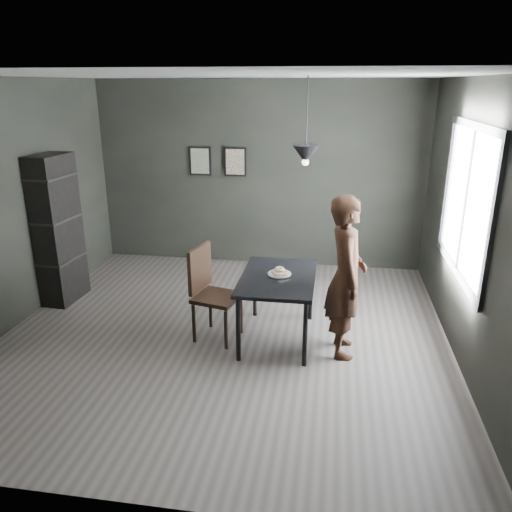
# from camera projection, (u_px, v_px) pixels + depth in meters

# --- Properties ---
(ground) EXTENTS (5.00, 5.00, 0.00)m
(ground) POSITION_uv_depth(u_px,v_px,m) (225.00, 334.00, 5.73)
(ground) COLOR #3D3834
(ground) RESTS_ON ground
(back_wall) EXTENTS (5.00, 0.10, 2.80)m
(back_wall) POSITION_uv_depth(u_px,v_px,m) (258.00, 175.00, 7.61)
(back_wall) COLOR black
(back_wall) RESTS_ON ground
(ceiling) EXTENTS (5.00, 5.00, 0.02)m
(ceiling) POSITION_uv_depth(u_px,v_px,m) (219.00, 75.00, 4.82)
(ceiling) COLOR silver
(ceiling) RESTS_ON ground
(window_assembly) EXTENTS (0.04, 1.96, 1.56)m
(window_assembly) POSITION_uv_depth(u_px,v_px,m) (466.00, 201.00, 5.03)
(window_assembly) COLOR white
(window_assembly) RESTS_ON ground
(cafe_table) EXTENTS (0.80, 1.20, 0.75)m
(cafe_table) POSITION_uv_depth(u_px,v_px,m) (278.00, 283.00, 5.43)
(cafe_table) COLOR black
(cafe_table) RESTS_ON ground
(white_plate) EXTENTS (0.23, 0.23, 0.01)m
(white_plate) POSITION_uv_depth(u_px,v_px,m) (279.00, 275.00, 5.43)
(white_plate) COLOR white
(white_plate) RESTS_ON cafe_table
(donut_pile) EXTENTS (0.19, 0.19, 0.08)m
(donut_pile) POSITION_uv_depth(u_px,v_px,m) (280.00, 272.00, 5.42)
(donut_pile) COLOR #F6E6BF
(donut_pile) RESTS_ON white_plate
(woman) EXTENTS (0.46, 0.66, 1.71)m
(woman) POSITION_uv_depth(u_px,v_px,m) (346.00, 277.00, 5.09)
(woman) COLOR black
(woman) RESTS_ON ground
(wood_chair) EXTENTS (0.55, 0.55, 1.06)m
(wood_chair) POSITION_uv_depth(u_px,v_px,m) (209.00, 287.00, 5.50)
(wood_chair) COLOR black
(wood_chair) RESTS_ON ground
(shelf_unit) EXTENTS (0.40, 0.66, 1.91)m
(shelf_unit) POSITION_uv_depth(u_px,v_px,m) (57.00, 230.00, 6.36)
(shelf_unit) COLOR black
(shelf_unit) RESTS_ON ground
(pendant_lamp) EXTENTS (0.28, 0.28, 0.86)m
(pendant_lamp) POSITION_uv_depth(u_px,v_px,m) (306.00, 154.00, 5.03)
(pendant_lamp) COLOR black
(pendant_lamp) RESTS_ON ground
(framed_print_left) EXTENTS (0.34, 0.04, 0.44)m
(framed_print_left) POSITION_uv_depth(u_px,v_px,m) (200.00, 161.00, 7.65)
(framed_print_left) COLOR black
(framed_print_left) RESTS_ON ground
(framed_print_right) EXTENTS (0.34, 0.04, 0.44)m
(framed_print_right) POSITION_uv_depth(u_px,v_px,m) (235.00, 162.00, 7.56)
(framed_print_right) COLOR black
(framed_print_right) RESTS_ON ground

